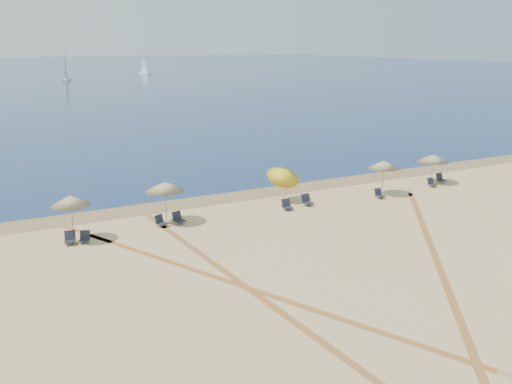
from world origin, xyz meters
TOP-DOWN VIEW (x-y plane):
  - ocean at (0.00, 225.00)m, footprint 500.00×500.00m
  - wet_sand at (0.00, 24.00)m, footprint 500.00×500.00m
  - umbrella_1 at (-11.27, 19.81)m, footprint 2.08×2.08m
  - umbrella_2 at (-5.80, 20.45)m, footprint 2.30×2.30m
  - umbrella_3 at (2.71, 21.17)m, footprint 2.23×2.24m
  - umbrella_4 at (9.80, 19.45)m, footprint 2.12×2.12m
  - umbrella_5 at (15.37, 20.34)m, footprint 2.33×2.33m
  - chair_1 at (-11.52, 19.43)m, footprint 0.69×0.77m
  - chair_2 at (-10.79, 19.29)m, footprint 0.72×0.77m
  - chair_3 at (-6.30, 20.02)m, footprint 0.78×0.83m
  - chair_4 at (-5.21, 20.05)m, footprint 0.73×0.80m
  - chair_5 at (1.96, 19.44)m, footprint 0.63×0.72m
  - chair_6 at (3.65, 19.72)m, footprint 0.64×0.74m
  - chair_7 at (9.08, 18.89)m, footprint 0.56×0.66m
  - chair_8 at (14.59, 19.53)m, footprint 0.54×0.64m
  - chair_9 at (16.14, 20.17)m, footprint 0.61×0.70m
  - sailboat_0 at (37.49, 175.65)m, footprint 2.85×5.09m
  - sailboat_1 at (8.56, 152.31)m, footprint 3.10×5.43m
  - tire_tracks at (-2.82, 10.46)m, footprint 49.41×44.02m

SIDE VIEW (x-z plane):
  - tire_tracks at x=-2.82m, z-range 0.00..0.00m
  - wet_sand at x=0.00m, z-range 0.00..0.00m
  - ocean at x=0.00m, z-range 0.01..0.01m
  - chair_2 at x=-10.79m, z-range -0.04..0.60m
  - chair_8 at x=14.59m, z-range -0.04..0.62m
  - chair_7 at x=9.08m, z-range -0.04..0.63m
  - chair_3 at x=-6.30m, z-range -0.04..0.63m
  - chair_5 at x=1.96m, z-range -0.04..0.65m
  - chair_1 at x=-11.52m, z-range -0.04..0.65m
  - chair_9 at x=16.14m, z-range -0.04..0.66m
  - chair_4 at x=-5.21m, z-range -0.04..0.66m
  - chair_6 at x=3.65m, z-range -0.04..0.70m
  - umbrella_3 at x=2.71m, z-range 0.58..3.26m
  - umbrella_5 at x=15.37m, z-range 0.81..3.11m
  - umbrella_4 at x=9.80m, z-range 0.93..3.47m
  - sailboat_0 at x=37.49m, z-range -1.46..5.92m
  - umbrella_2 at x=-5.80m, z-range 0.96..3.56m
  - umbrella_1 at x=-11.27m, z-range 0.98..3.61m
  - sailboat_1 at x=8.56m, z-range -1.55..6.32m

